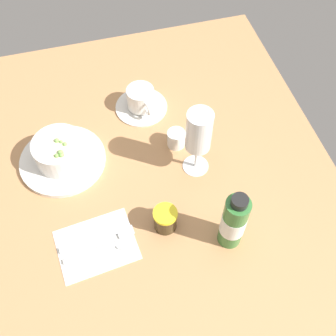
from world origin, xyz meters
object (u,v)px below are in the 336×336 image
cutlery_setting (99,244)px  porridge_bowl (60,153)px  wine_glass (199,134)px  coffee_cup (141,101)px  jam_jar (165,219)px  sauce_bottle_green (234,222)px  creamer_jug (176,139)px

cutlery_setting → porridge_bowl: bearing=-169.0°
porridge_bowl → wine_glass: 34.27cm
coffee_cup → wine_glass: (22.23, 8.67, 10.03)cm
porridge_bowl → coffee_cup: porridge_bowl is taller
coffee_cup → jam_jar: size_ratio=2.34×
sauce_bottle_green → wine_glass: bearing=-176.0°
cutlery_setting → sauce_bottle_green: sauce_bottle_green is taller
cutlery_setting → creamer_jug: bearing=132.8°
wine_glass → jam_jar: wine_glass is taller
wine_glass → coffee_cup: bearing=-158.7°
coffee_cup → jam_jar: bearing=-4.2°
coffee_cup → cutlery_setting: bearing=-26.2°
cutlery_setting → coffee_cup: (-36.61, 18.02, 2.59)cm
cutlery_setting → coffee_cup: size_ratio=1.29×
cutlery_setting → jam_jar: 15.63cm
porridge_bowl → wine_glass: wine_glass is taller
jam_jar → wine_glass: bearing=140.2°
porridge_bowl → sauce_bottle_green: (30.20, 32.83, 4.67)cm
cutlery_setting → wine_glass: (-14.38, 26.70, 12.62)cm
porridge_bowl → cutlery_setting: porridge_bowl is taller
cutlery_setting → sauce_bottle_green: bearing=78.1°
creamer_jug → porridge_bowl: bearing=-94.4°
porridge_bowl → creamer_jug: (2.22, 28.54, -1.01)cm
creamer_jug → sauce_bottle_green: sauce_bottle_green is taller
cutlery_setting → coffee_cup: coffee_cup is taller
creamer_jug → sauce_bottle_green: bearing=8.7°
coffee_cup → porridge_bowl: bearing=-61.6°
sauce_bottle_green → jam_jar: bearing=-117.6°
creamer_jug → sauce_bottle_green: 28.87cm
creamer_jug → jam_jar: 22.94cm
wine_glass → jam_jar: (13.62, -11.33, -9.85)cm
porridge_bowl → sauce_bottle_green: 44.85cm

